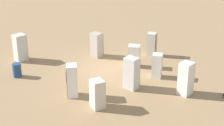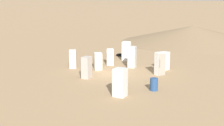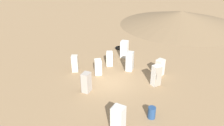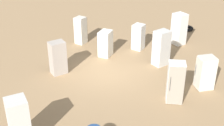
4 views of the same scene
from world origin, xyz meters
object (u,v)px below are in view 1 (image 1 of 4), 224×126
Objects in this scene: discarded_fridge_3 at (97,94)px; discarded_fridge_7 at (157,66)px; discarded_fridge_5 at (97,45)px; discarded_fridge_1 at (72,81)px; discarded_fridge_2 at (20,48)px; rusty_barrel at (17,70)px; discarded_fridge_8 at (132,73)px; discarded_fridge_4 at (152,44)px; discarded_fridge_0 at (186,79)px; discarded_fridge_6 at (134,56)px.

discarded_fridge_3 reaches higher than discarded_fridge_7.
discarded_fridge_3 is 5.18m from discarded_fridge_7.
discarded_fridge_3 is 0.93× the size of discarded_fridge_5.
discarded_fridge_1 is 6.58m from discarded_fridge_2.
discarded_fridge_2 reaches higher than rusty_barrel.
discarded_fridge_1 is 1.18× the size of discarded_fridge_3.
discarded_fridge_2 is 8.53m from discarded_fridge_8.
discarded_fridge_1 is 7.88m from discarded_fridge_4.
discarded_fridge_7 is 2.24m from discarded_fridge_8.
discarded_fridge_0 is 5.16m from discarded_fridge_3.
discarded_fridge_0 is 1.02× the size of discarded_fridge_1.
discarded_fridge_3 is at bearing -102.89° from discarded_fridge_6.
discarded_fridge_2 is 2.13× the size of rusty_barrel.
rusty_barrel is at bearing -162.03° from discarded_fridge_7.
discarded_fridge_4 is at bearing 144.93° from discarded_fridge_0.
discarded_fridge_4 reaches higher than discarded_fridge_7.
discarded_fridge_3 is at bearing -121.20° from discarded_fridge_0.
discarded_fridge_4 is at bearing 64.58° from discarded_fridge_6.
discarded_fridge_6 is (4.01, -6.70, -0.18)m from discarded_fridge_2.
discarded_fridge_0 is 1.12× the size of discarded_fridge_5.
discarded_fridge_2 is at bearing -178.32° from discarded_fridge_7.
discarded_fridge_3 is at bearing -138.99° from discarded_fridge_1.
discarded_fridge_4 is 1.91× the size of rusty_barrel.
discarded_fridge_3 is 1.83× the size of rusty_barrel.
discarded_fridge_7 is at bearing 32.74° from discarded_fridge_2.
discarded_fridge_4 is (6.36, -6.55, -0.09)m from discarded_fridge_2.
rusty_barrel is at bearing -33.21° from discarded_fridge_2.
discarded_fridge_8 is (-2.21, 0.35, 0.19)m from discarded_fridge_7.
discarded_fridge_0 reaches higher than discarded_fridge_1.
discarded_fridge_4 is at bearing 37.16° from discarded_fridge_3.
discarded_fridge_5 is (-2.54, 2.95, 0.03)m from discarded_fridge_4.
discarded_fridge_5 reaches higher than discarded_fridge_4.
discarded_fridge_5 is (3.82, -3.60, -0.07)m from discarded_fridge_2.
discarded_fridge_8 is at bearing -86.21° from discarded_fridge_6.
discarded_fridge_7 is at bearing 163.06° from discarded_fridge_0.
discarded_fridge_0 is 3.11m from discarded_fridge_8.
discarded_fridge_1 is at bearing -85.66° from rusty_barrel.
discarded_fridge_3 is at bearing -43.72° from discarded_fridge_5.
discarded_fridge_2 is 5.25m from discarded_fridge_5.
discarded_fridge_7 is at bearing 81.31° from discarded_fridge_8.
rusty_barrel is (-8.21, 4.62, -0.40)m from discarded_fridge_4.
discarded_fridge_2 is (-2.67, 11.25, -0.04)m from discarded_fridge_0.
discarded_fridge_1 is 1.10× the size of discarded_fridge_5.
discarded_fridge_0 is at bearing -45.62° from discarded_fridge_6.
discarded_fridge_5 is at bearing -16.34° from rusty_barrel.
discarded_fridge_7 is at bearing 2.29° from discarded_fridge_5.
discarded_fridge_5 is (5.34, 2.80, -0.09)m from discarded_fridge_1.
discarded_fridge_0 reaches higher than discarded_fridge_7.
discarded_fridge_7 is (5.09, -2.37, -0.18)m from discarded_fridge_1.
rusty_barrel is at bearing 116.79° from discarded_fridge_3.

